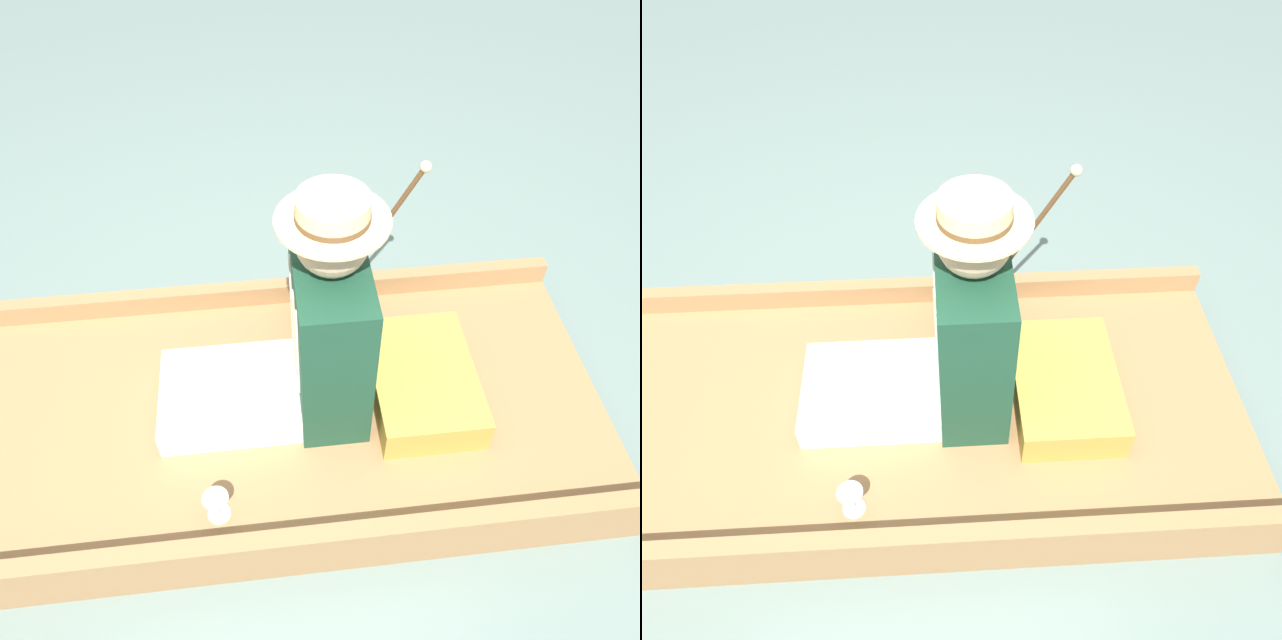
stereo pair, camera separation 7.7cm
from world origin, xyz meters
TOP-DOWN VIEW (x-y plane):
  - ground_plane at (0.00, 0.00)m, footprint 16.00×16.00m
  - punt_boat at (0.00, 0.00)m, footprint 1.17×2.46m
  - seat_cushion at (-0.01, -0.55)m, footprint 0.54×0.38m
  - seated_person at (0.03, -0.12)m, footprint 0.45×0.80m
  - teddy_bear at (0.44, -0.20)m, footprint 0.29×0.17m
  - wine_glass at (-0.41, 0.22)m, footprint 0.09×0.09m
  - walking_cane at (0.49, -0.46)m, footprint 0.04×0.39m

SIDE VIEW (x-z plane):
  - ground_plane at x=0.00m, z-range 0.00..0.00m
  - punt_boat at x=0.00m, z-range -0.04..0.21m
  - seat_cushion at x=-0.01m, z-range 0.16..0.31m
  - wine_glass at x=-0.41m, z-range 0.19..0.30m
  - teddy_bear at x=0.44m, z-range 0.14..0.56m
  - seated_person at x=0.03m, z-range 0.04..0.98m
  - walking_cane at x=0.49m, z-range 0.22..0.93m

